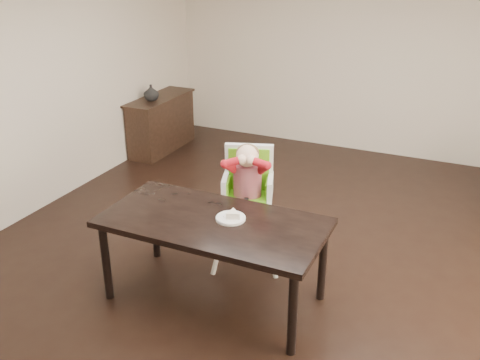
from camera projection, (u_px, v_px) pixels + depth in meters
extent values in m
plane|color=black|center=(285.00, 271.00, 4.94)|extent=(7.00, 7.00, 0.00)
cube|color=beige|center=(377.00, 58.00, 7.31)|extent=(6.00, 0.02, 2.70)
cube|color=beige|center=(18.00, 94.00, 5.55)|extent=(0.02, 7.00, 2.70)
cube|color=black|center=(213.00, 223.00, 4.28)|extent=(1.80, 0.90, 0.05)
cylinder|color=black|center=(106.00, 262.00, 4.44)|extent=(0.07, 0.07, 0.70)
cylinder|color=black|center=(293.00, 314.00, 3.81)|extent=(0.07, 0.07, 0.70)
cylinder|color=black|center=(155.00, 224.00, 5.05)|extent=(0.07, 0.07, 0.70)
cylinder|color=black|center=(323.00, 263.00, 4.42)|extent=(0.07, 0.07, 0.70)
cylinder|color=white|center=(221.00, 241.00, 4.83)|extent=(0.06, 0.06, 0.62)
cylinder|color=white|center=(269.00, 244.00, 4.79)|extent=(0.06, 0.06, 0.62)
cylinder|color=white|center=(227.00, 218.00, 5.23)|extent=(0.06, 0.06, 0.62)
cylinder|color=white|center=(272.00, 221.00, 5.19)|extent=(0.06, 0.06, 0.62)
cube|color=white|center=(247.00, 201.00, 4.89)|extent=(0.55, 0.52, 0.06)
cube|color=#5FB216|center=(247.00, 197.00, 4.87)|extent=(0.44, 0.43, 0.03)
cube|color=white|center=(249.00, 168.00, 4.94)|extent=(0.44, 0.20, 0.47)
cube|color=#5FB216|center=(249.00, 170.00, 4.91)|extent=(0.36, 0.14, 0.42)
cube|color=black|center=(240.00, 174.00, 4.85)|extent=(0.10, 0.20, 0.02)
cube|color=black|center=(256.00, 174.00, 4.83)|extent=(0.10, 0.20, 0.02)
cylinder|color=#AD1321|center=(247.00, 180.00, 4.80)|extent=(0.32, 0.32, 0.30)
sphere|color=beige|center=(247.00, 156.00, 4.69)|extent=(0.25, 0.25, 0.20)
ellipsoid|color=brown|center=(248.00, 152.00, 4.70)|extent=(0.26, 0.25, 0.15)
sphere|color=beige|center=(242.00, 160.00, 4.59)|extent=(0.11, 0.11, 0.09)
sphere|color=beige|center=(251.00, 160.00, 4.58)|extent=(0.11, 0.11, 0.09)
cylinder|color=white|center=(231.00, 218.00, 4.27)|extent=(0.25, 0.25, 0.02)
torus|color=white|center=(231.00, 217.00, 4.27)|extent=(0.25, 0.25, 0.01)
cube|color=black|center=(161.00, 124.00, 7.76)|extent=(0.40, 1.20, 0.76)
cube|color=black|center=(160.00, 98.00, 7.61)|extent=(0.44, 1.26, 0.03)
imported|color=#99999E|center=(151.00, 93.00, 7.39)|extent=(0.28, 0.29, 0.21)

